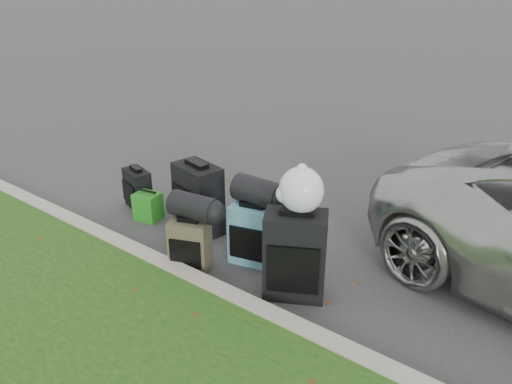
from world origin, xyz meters
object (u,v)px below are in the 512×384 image
Objects in this scene: suitcase_olive at (190,245)px; tote_green at (148,206)px; suitcase_large_black_right at (295,255)px; suitcase_small_black at (138,189)px; suitcase_teal at (252,235)px; suitcase_large_black_left at (198,199)px; tote_navy at (190,202)px.

suitcase_olive reaches higher than tote_green.
suitcase_large_black_right is at bearing -8.42° from suitcase_olive.
suitcase_teal is at bearing 12.08° from suitcase_small_black.
suitcase_teal is 1.62m from tote_green.
suitcase_large_black_left is 0.57m from tote_navy.
tote_green is (-1.19, 0.48, -0.10)m from suitcase_olive.
suitcase_large_black_left is 0.77m from tote_green.
suitcase_small_black is at bearing 143.34° from suitcase_large_black_right.
tote_navy is at bearing 40.83° from suitcase_small_black.
suitcase_teal reaches higher than suitcase_small_black.
suitcase_large_black_left reaches higher than tote_navy.
suitcase_olive is at bearing -32.05° from tote_green.
suitcase_large_black_right reaches higher than tote_navy.
suitcase_large_black_left reaches higher than suitcase_small_black.
suitcase_large_black_right is 2.49× the size of tote_green.
suitcase_small_black is 0.80× the size of suitcase_teal.
suitcase_large_black_left is at bearing 2.90° from tote_green.
suitcase_small_black is 0.39m from tote_green.
suitcase_large_black_right is 2.88× the size of tote_navy.
suitcase_teal is at bearing 133.20° from suitcase_large_black_right.
suitcase_large_black_left is 1.61m from suitcase_large_black_right.
tote_green is 1.16× the size of tote_navy.
suitcase_olive reaches higher than tote_navy.
suitcase_large_black_left is 0.97× the size of suitcase_large_black_right.
suitcase_small_black is 1.67m from suitcase_olive.
suitcase_teal is at bearing -38.90° from tote_navy.
tote_green is at bearing 135.69° from suitcase_olive.
tote_green is at bearing 145.95° from suitcase_large_black_right.
suitcase_teal reaches higher than suitcase_olive.
suitcase_small_black is 0.71m from tote_navy.
suitcase_large_black_right is (1.09, 0.27, 0.15)m from suitcase_olive.
tote_green is (0.35, -0.15, -0.08)m from suitcase_small_black.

